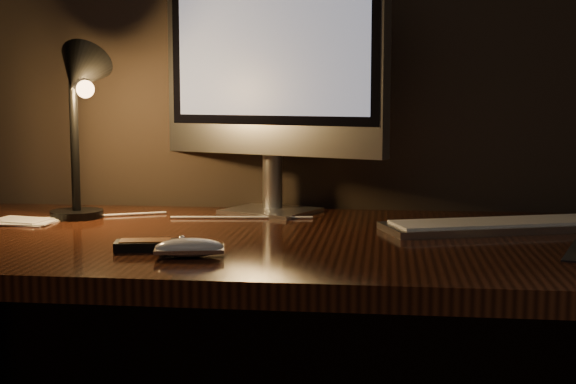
# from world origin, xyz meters

# --- Properties ---
(desk) EXTENTS (1.60, 0.75, 0.75)m
(desk) POSITION_xyz_m (0.00, 1.93, 0.62)
(desk) COLOR #401C0E
(desk) RESTS_ON ground
(monitor) EXTENTS (0.53, 0.27, 0.59)m
(monitor) POSITION_xyz_m (-0.05, 2.15, 1.10)
(monitor) COLOR silver
(monitor) RESTS_ON desk
(keyboard) EXTENTS (0.50, 0.29, 0.02)m
(keyboard) POSITION_xyz_m (0.44, 1.98, 0.76)
(keyboard) COLOR silver
(keyboard) RESTS_ON desk
(mouse) EXTENTS (0.12, 0.08, 0.02)m
(mouse) POSITION_xyz_m (-0.11, 1.64, 0.76)
(mouse) COLOR white
(mouse) RESTS_ON desk
(media_remote) EXTENTS (0.14, 0.07, 0.02)m
(media_remote) POSITION_xyz_m (-0.18, 1.69, 0.76)
(media_remote) COLOR black
(media_remote) RESTS_ON desk
(papers) EXTENTS (0.14, 0.10, 0.01)m
(papers) POSITION_xyz_m (-0.54, 1.95, 0.75)
(papers) COLOR white
(papers) RESTS_ON desk
(desk_lamp) EXTENTS (0.17, 0.19, 0.38)m
(desk_lamp) POSITION_xyz_m (-0.43, 1.99, 1.00)
(desk_lamp) COLOR black
(desk_lamp) RESTS_ON desk
(cable) EXTENTS (0.61, 0.16, 0.01)m
(cable) POSITION_xyz_m (-0.26, 2.04, 0.75)
(cable) COLOR white
(cable) RESTS_ON desk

